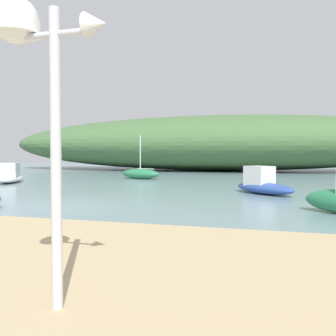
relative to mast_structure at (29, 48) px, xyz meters
name	(u,v)px	position (x,y,z in m)	size (l,w,h in m)	color
ground_plane	(61,206)	(-5.04, 8.58, -3.12)	(120.00, 120.00, 0.00)	gray
distant_hill	(210,143)	(-4.84, 39.11, 0.00)	(50.57, 13.97, 6.25)	#476B3D
mast_structure	(29,48)	(0.00, 0.00, 0.00)	(1.40, 0.56, 3.50)	silver
motorboat_far_right	(10,176)	(-14.47, 17.42, -2.67)	(3.16, 4.42, 1.32)	white
motorboat_near_shore	(263,184)	(1.99, 14.96, -2.66)	(3.39, 3.36, 1.33)	#2D4C9E
sailboat_centre_water	(140,174)	(-7.44, 23.38, -2.73)	(3.63, 2.15, 3.33)	#287A4C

